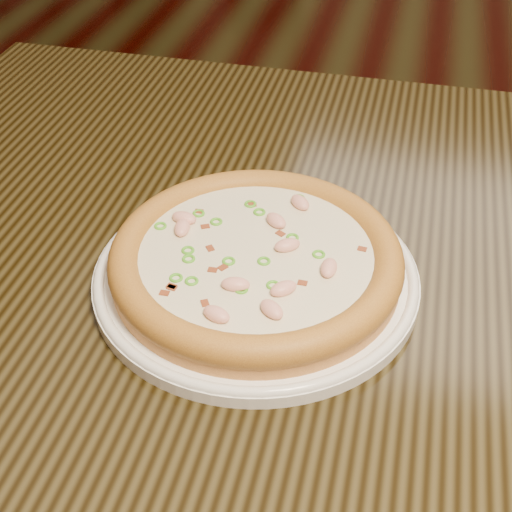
# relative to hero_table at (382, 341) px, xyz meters

# --- Properties ---
(hero_table) EXTENTS (1.20, 0.80, 0.75)m
(hero_table) POSITION_rel_hero_table_xyz_m (0.00, 0.00, 0.00)
(hero_table) COLOR black
(hero_table) RESTS_ON ground
(plate) EXTENTS (0.29, 0.29, 0.02)m
(plate) POSITION_rel_hero_table_xyz_m (-0.12, -0.05, 0.11)
(plate) COLOR white
(plate) RESTS_ON hero_table
(pizza) EXTENTS (0.26, 0.26, 0.03)m
(pizza) POSITION_rel_hero_table_xyz_m (-0.12, -0.05, 0.13)
(pizza) COLOR #CF864D
(pizza) RESTS_ON plate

